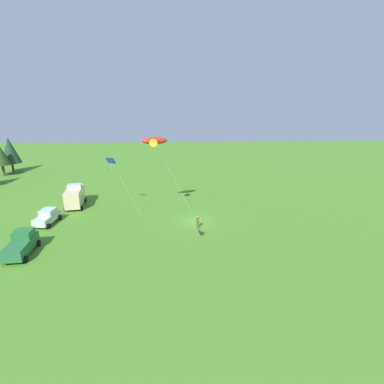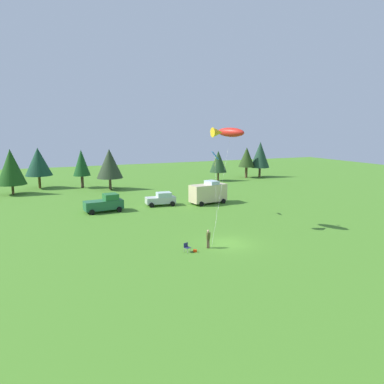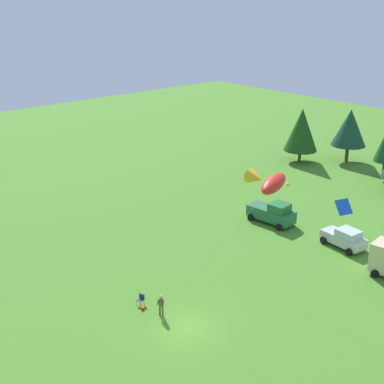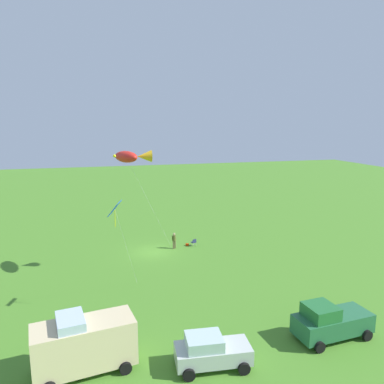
# 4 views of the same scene
# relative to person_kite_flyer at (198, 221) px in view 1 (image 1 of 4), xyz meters

# --- Properties ---
(ground_plane) EXTENTS (160.00, 160.00, 0.00)m
(ground_plane) POSITION_rel_person_kite_flyer_xyz_m (2.43, 0.40, -1.02)
(ground_plane) COLOR #467F25
(person_kite_flyer) EXTENTS (0.55, 0.46, 1.74)m
(person_kite_flyer) POSITION_rel_person_kite_flyer_xyz_m (0.00, 0.00, 0.00)
(person_kite_flyer) COLOR brown
(person_kite_flyer) RESTS_ON ground
(folding_chair) EXTENTS (0.62, 0.62, 0.82)m
(folding_chair) POSITION_rel_person_kite_flyer_xyz_m (-2.26, -0.20, -0.53)
(folding_chair) COLOR navy
(folding_chair) RESTS_ON ground
(backpack_on_grass) EXTENTS (0.39, 0.35, 0.22)m
(backpack_on_grass) POSITION_rel_person_kite_flyer_xyz_m (-1.60, -0.56, -0.91)
(backpack_on_grass) COLOR red
(backpack_on_grass) RESTS_ON ground
(truck_green_flatbed) EXTENTS (5.15, 2.74, 2.34)m
(truck_green_flatbed) POSITION_rel_person_kite_flyer_xyz_m (-5.79, 19.20, 0.08)
(truck_green_flatbed) COLOR #25623B
(truck_green_flatbed) RESTS_ON ground
(car_silver_compact) EXTENTS (4.35, 2.54, 1.89)m
(car_silver_compact) POSITION_rel_person_kite_flyer_xyz_m (2.39, 19.92, -0.07)
(car_silver_compact) COLOR #BAC1BA
(car_silver_compact) RESTS_ON ground
(van_camper_beige) EXTENTS (5.66, 3.23, 3.34)m
(van_camper_beige) POSITION_rel_person_kite_flyer_xyz_m (9.16, 18.43, 0.62)
(van_camper_beige) COLOR beige
(van_camper_beige) RESTS_ON ground
(kite_large_fish) EXTENTS (6.38, 7.67, 11.10)m
(kite_large_fish) POSITION_rel_person_kite_flyer_xyz_m (4.98, 5.54, 9.54)
(kite_large_fish) COLOR red
(kite_large_fish) RESTS_ON ground
(kite_diamond_blue) EXTENTS (2.46, 4.86, 8.07)m
(kite_diamond_blue) POSITION_rel_person_kite_flyer_xyz_m (6.84, 11.91, 6.43)
(kite_diamond_blue) COLOR blue
(kite_diamond_blue) RESTS_ON ground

